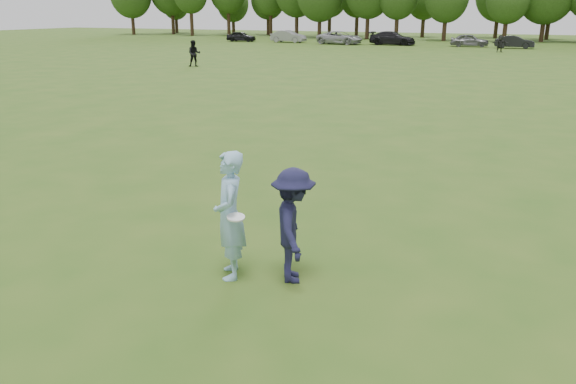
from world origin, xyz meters
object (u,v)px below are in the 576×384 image
at_px(car_b, 288,36).
at_px(car_e, 470,40).
at_px(player_far_a, 194,54).
at_px(defender, 293,226).
at_px(car_f, 515,42).
at_px(player_far_d, 500,44).
at_px(car_c, 340,38).
at_px(thrower, 230,216).
at_px(car_d, 392,38).
at_px(car_a, 241,36).

xyz_separation_m(car_b, car_e, (22.30, 0.28, -0.03)).
height_order(player_far_a, car_e, player_far_a).
relative_size(defender, car_f, 0.44).
relative_size(player_far_d, car_c, 0.30).
bearing_deg(car_c, car_e, -78.46).
relative_size(thrower, car_f, 0.49).
relative_size(player_far_a, car_d, 0.35).
relative_size(player_far_a, car_c, 0.34).
relative_size(car_a, car_e, 0.92).
height_order(car_b, car_c, car_c).
xyz_separation_m(thrower, defender, (0.94, 0.26, -0.11)).
height_order(car_b, car_e, car_b).
distance_m(car_a, car_b, 6.62).
distance_m(player_far_a, car_a, 34.53).
bearing_deg(car_b, car_e, -86.39).
bearing_deg(car_e, car_c, 89.06).
height_order(thrower, player_far_a, thrower).
relative_size(car_a, car_b, 0.84).
relative_size(player_far_d, car_a, 0.43).
bearing_deg(car_b, defender, -153.33).
xyz_separation_m(player_far_a, car_a, (-13.27, 31.88, -0.29)).
height_order(car_b, car_d, car_d).
bearing_deg(car_a, car_e, -93.49).
bearing_deg(defender, thrower, 79.95).
bearing_deg(car_e, player_far_d, -160.19).
xyz_separation_m(car_b, car_d, (13.52, -0.04, 0.04)).
bearing_deg(player_far_a, car_f, 26.35).
bearing_deg(defender, car_f, -26.12).
distance_m(thrower, car_c, 62.84).
bearing_deg(car_e, car_f, -109.21).
bearing_deg(car_f, player_far_d, 170.57).
distance_m(player_far_d, car_a, 33.43).
relative_size(car_c, car_f, 1.36).
xyz_separation_m(car_e, car_f, (4.84, -1.12, -0.05)).
relative_size(thrower, player_far_a, 1.06).
height_order(car_a, car_e, car_e).
height_order(player_far_a, car_a, player_far_a).
xyz_separation_m(player_far_a, car_c, (0.65, 31.21, -0.17)).
bearing_deg(player_far_a, car_b, 71.06).
distance_m(thrower, car_f, 60.30).
distance_m(car_c, car_d, 6.29).
height_order(car_a, car_b, car_b).
distance_m(car_c, car_e, 15.05).
bearing_deg(car_f, car_b, 87.89).
height_order(thrower, defender, thrower).
bearing_deg(car_b, car_f, -88.88).
bearing_deg(player_far_d, defender, -105.53).
xyz_separation_m(defender, player_far_d, (-0.74, 53.39, -0.06)).
relative_size(car_a, car_d, 0.71).
xyz_separation_m(thrower, player_far_a, (-19.22, 28.83, -0.06)).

